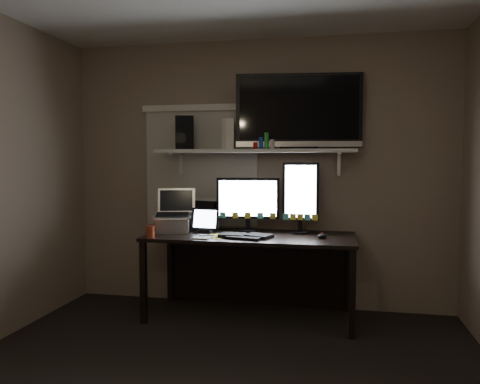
% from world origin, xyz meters
% --- Properties ---
extents(back_wall, '(3.60, 0.00, 3.60)m').
position_xyz_m(back_wall, '(0.00, 1.80, 1.25)').
color(back_wall, '#7D6859').
rests_on(back_wall, floor).
extents(window_blinds, '(1.10, 0.02, 1.10)m').
position_xyz_m(window_blinds, '(-0.55, 1.79, 1.30)').
color(window_blinds, beige).
rests_on(window_blinds, back_wall).
extents(desk, '(1.80, 0.75, 0.73)m').
position_xyz_m(desk, '(0.00, 1.55, 0.55)').
color(desk, black).
rests_on(desk, floor).
extents(wall_shelf, '(1.80, 0.35, 0.03)m').
position_xyz_m(wall_shelf, '(0.00, 1.62, 1.46)').
color(wall_shelf, silver).
rests_on(wall_shelf, back_wall).
extents(monitor_landscape, '(0.58, 0.10, 0.50)m').
position_xyz_m(monitor_landscape, '(-0.06, 1.62, 0.98)').
color(monitor_landscape, black).
rests_on(monitor_landscape, desk).
extents(monitor_portrait, '(0.33, 0.08, 0.64)m').
position_xyz_m(monitor_portrait, '(0.42, 1.60, 1.05)').
color(monitor_portrait, black).
rests_on(monitor_portrait, desk).
extents(keyboard, '(0.48, 0.26, 0.03)m').
position_xyz_m(keyboard, '(-0.02, 1.30, 0.74)').
color(keyboard, black).
rests_on(keyboard, desk).
extents(mouse, '(0.10, 0.13, 0.04)m').
position_xyz_m(mouse, '(0.62, 1.37, 0.75)').
color(mouse, black).
rests_on(mouse, desk).
extents(notepad, '(0.15, 0.20, 0.01)m').
position_xyz_m(notepad, '(-0.36, 1.20, 0.74)').
color(notepad, silver).
rests_on(notepad, desk).
extents(tablet, '(0.26, 0.13, 0.22)m').
position_xyz_m(tablet, '(-0.42, 1.47, 0.84)').
color(tablet, black).
rests_on(tablet, desk).
extents(file_sorter, '(0.25, 0.16, 0.29)m').
position_xyz_m(file_sorter, '(-0.47, 1.69, 0.87)').
color(file_sorter, black).
rests_on(file_sorter, desk).
extents(laptop, '(0.40, 0.36, 0.38)m').
position_xyz_m(laptop, '(-0.72, 1.43, 0.92)').
color(laptop, silver).
rests_on(laptop, desk).
extents(cup, '(0.08, 0.08, 0.11)m').
position_xyz_m(cup, '(-0.80, 1.11, 0.78)').
color(cup, maroon).
rests_on(cup, desk).
extents(sticky_notes, '(0.33, 0.26, 0.00)m').
position_xyz_m(sticky_notes, '(-0.29, 1.28, 0.73)').
color(sticky_notes, yellow).
rests_on(sticky_notes, desk).
extents(tv, '(1.13, 0.33, 0.67)m').
position_xyz_m(tv, '(0.39, 1.67, 1.82)').
color(tv, black).
rests_on(tv, wall_shelf).
extents(game_console, '(0.14, 0.24, 0.27)m').
position_xyz_m(game_console, '(-0.24, 1.63, 1.62)').
color(game_console, beige).
rests_on(game_console, wall_shelf).
extents(speaker, '(0.22, 0.25, 0.30)m').
position_xyz_m(speaker, '(-0.65, 1.60, 1.63)').
color(speaker, black).
rests_on(speaker, wall_shelf).
extents(bottles, '(0.24, 0.06, 0.15)m').
position_xyz_m(bottles, '(0.09, 1.58, 1.56)').
color(bottles, '#A50F0C').
rests_on(bottles, wall_shelf).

